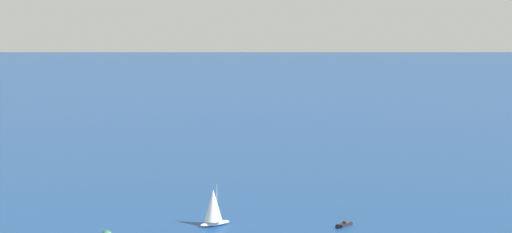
% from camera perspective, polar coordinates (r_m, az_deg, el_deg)
% --- Properties ---
extents(sailboat_near_centre, '(7.96, 6.06, 10.19)m').
position_cam_1_polar(sailboat_near_centre, '(192.80, -3.11, -6.60)').
color(sailboat_near_centre, white).
rests_on(sailboat_near_centre, ground_plane).
extents(motorboat_trailing, '(4.66, 4.81, 1.55)m').
position_cam_1_polar(motorboat_trailing, '(194.15, 6.38, -7.83)').
color(motorboat_trailing, black).
rests_on(motorboat_trailing, ground_plane).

